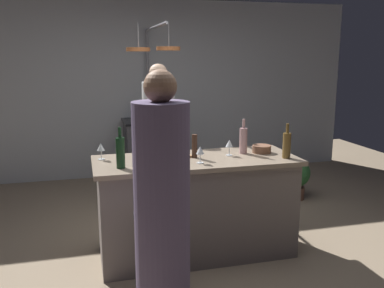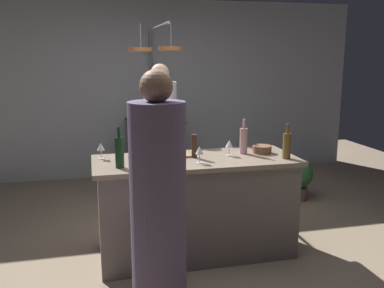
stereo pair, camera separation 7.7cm
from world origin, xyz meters
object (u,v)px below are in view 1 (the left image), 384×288
Objects in this scene: guest_left at (162,213)px; stove_range at (152,150)px; wine_bottle_rose at (243,140)px; potted_plant at (296,176)px; cutting_board at (172,155)px; wine_bottle_white at (140,144)px; wine_bottle_amber at (287,145)px; wine_glass_near_left_guest at (101,148)px; wine_glass_near_right_guest at (200,151)px; wine_glass_by_chef at (229,144)px; mixing_bowl_wooden at (262,149)px; chef at (159,146)px; bar_stool_left at (152,251)px; pepper_mill at (195,146)px; wine_bottle_dark at (143,149)px; mixing_bowl_ceramic at (158,162)px; wine_bottle_red at (120,152)px.

stove_range is at bearing 81.81° from guest_left.
wine_bottle_rose is at bearing 47.36° from guest_left.
cutting_board is at bearing -150.94° from potted_plant.
wine_bottle_white is 1.30m from wine_bottle_amber.
wine_glass_near_right_guest is (0.80, -0.34, 0.00)m from wine_glass_near_left_guest.
wine_glass_by_chef is (-0.16, -0.05, -0.02)m from wine_bottle_rose.
cutting_board is 1.83× the size of mixing_bowl_wooden.
wine_bottle_white reaches higher than stove_range.
potted_plant is at bearing 38.93° from wine_glass_near_right_guest.
wine_bottle_rose reaches higher than wine_bottle_white.
wine_glass_near_left_guest is (-0.63, 0.03, 0.10)m from cutting_board.
guest_left is at bearing -135.01° from potted_plant.
chef is 2.51× the size of bar_stool_left.
wine_bottle_white is at bearing 169.32° from wine_glass_by_chef.
wine_bottle_white is (0.02, 1.14, 0.22)m from guest_left.
pepper_mill is at bearing -173.73° from wine_bottle_rose.
cutting_board is at bearing 160.95° from wine_bottle_amber.
wine_bottle_white is at bearing -101.70° from stove_range.
stove_range is at bearing 80.61° from bar_stool_left.
potted_plant is at bearing 29.15° from wine_bottle_dark.
guest_left reaches higher than wine_bottle_white.
chef reaches higher than wine_glass_near_left_guest.
mixing_bowl_ceramic is (0.44, -0.33, -0.07)m from wine_glass_near_left_guest.
stove_range is 2.39m from wine_bottle_white.
wine_glass_near_right_guest is at bearing -141.07° from potted_plant.
mixing_bowl_ceramic is at bearing 0.00° from wine_bottle_red.
wine_bottle_red is (-0.68, -2.61, 0.59)m from stove_range.
stove_range is at bearing 89.71° from wine_glass_near_right_guest.
wine_bottle_red is (-0.67, -0.19, 0.03)m from pepper_mill.
guest_left reaches higher than potted_plant.
guest_left is 11.71× the size of wine_glass_near_left_guest.
stove_range reaches higher than bar_stool_left.
pepper_mill is at bearing 52.55° from bar_stool_left.
stove_range is 2.68m from wine_glass_near_right_guest.
wine_bottle_white reaches higher than potted_plant.
wine_bottle_dark is (0.01, 0.94, 0.22)m from guest_left.
pepper_mill reaches higher than stove_range.
chef is at bearing -95.67° from stove_range.
wine_glass_near_right_guest is 0.71× the size of mixing_bowl_ceramic.
cutting_board is at bearing -2.52° from wine_glass_near_left_guest.
wine_bottle_amber is at bearing -25.82° from wine_glass_by_chef.
wine_bottle_dark is 1.47× the size of mixing_bowl_ceramic.
guest_left is 11.71× the size of wine_glass_near_right_guest.
stove_range is 2.81m from wine_bottle_amber.
wine_bottle_dark is (-2.10, -1.17, 0.72)m from potted_plant.
wine_bottle_dark is 1.26m from wine_bottle_amber.
guest_left reaches higher than wine_glass_by_chef.
wine_glass_near_left_guest is at bearing -178.36° from wine_bottle_white.
mixing_bowl_wooden is (-0.12, 0.26, -0.08)m from wine_bottle_amber.
wine_bottle_amber is (0.78, -2.64, 0.57)m from stove_range.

